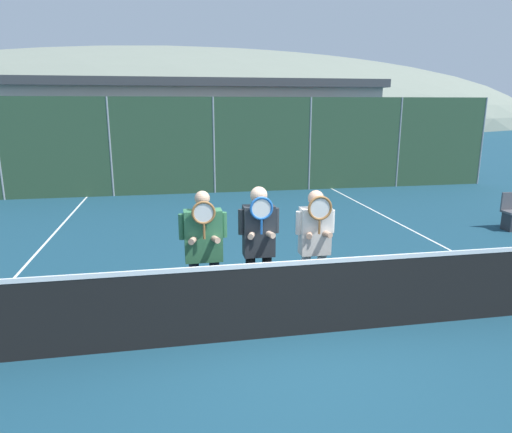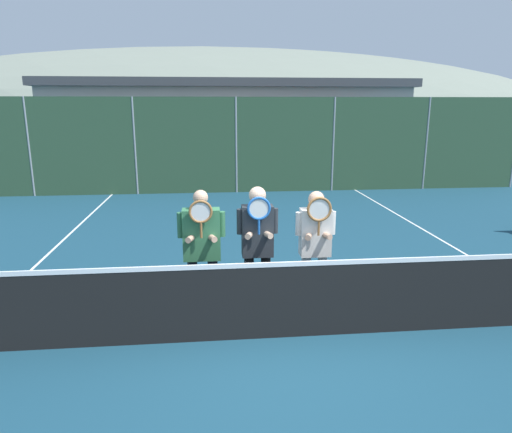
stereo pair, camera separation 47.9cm
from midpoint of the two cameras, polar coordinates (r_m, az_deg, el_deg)
ground_plane at (r=5.83m, az=5.91°, el=-14.80°), size 120.00×120.00×0.00m
hill_distant at (r=65.77m, az=-4.95°, el=11.33°), size 102.15×56.75×19.86m
clubhouse_building at (r=22.73m, az=-2.81°, el=11.75°), size 16.81×5.50×3.90m
fence_back at (r=14.72m, az=-1.55°, el=8.85°), size 19.08×0.06×3.02m
tennis_net at (r=5.60m, az=6.04°, el=-10.26°), size 10.69×0.09×1.08m
court_line_left_sideline at (r=8.95m, az=-24.40°, el=-5.57°), size 0.05×16.00×0.01m
court_line_right_sideline at (r=9.87m, az=25.46°, el=-3.93°), size 0.05×16.00×0.01m
player_leftmost at (r=5.87m, az=-4.46°, el=-3.61°), size 0.61×0.34×1.75m
player_center_left at (r=5.95m, az=2.49°, el=-3.12°), size 0.54×0.34×1.77m
player_center_right at (r=6.18m, az=9.63°, el=-3.12°), size 0.54×0.34×1.68m
car_far_left at (r=18.49m, az=-21.90°, el=6.96°), size 4.02×1.95×1.75m
car_left_of_center at (r=17.65m, az=-6.89°, el=7.45°), size 4.46×2.07×1.66m
car_center at (r=17.86m, az=9.38°, el=7.60°), size 4.45×1.91×1.78m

